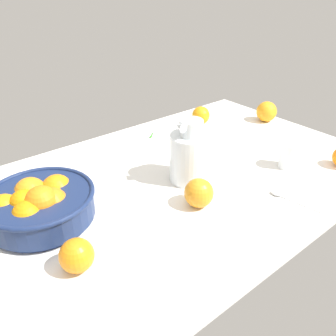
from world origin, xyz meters
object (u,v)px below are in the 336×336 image
(loose_orange_4, at_px, (77,255))
(second_glass, at_px, (289,157))
(loose_orange_2, at_px, (267,112))
(loose_orange_3, at_px, (201,115))
(juice_pitcher, at_px, (190,158))
(fruit_bowl, at_px, (40,204))
(spoon, at_px, (286,198))
(loose_orange_0, at_px, (199,193))

(loose_orange_4, bearing_deg, second_glass, -1.73)
(loose_orange_2, relative_size, loose_orange_3, 1.14)
(juice_pitcher, relative_size, second_glass, 2.41)
(fruit_bowl, xyz_separation_m, loose_orange_3, (0.75, 0.21, -0.01))
(spoon, bearing_deg, second_glass, 33.52)
(fruit_bowl, relative_size, loose_orange_0, 3.41)
(loose_orange_4, distance_m, spoon, 0.58)
(second_glass, relative_size, loose_orange_2, 0.99)
(juice_pitcher, xyz_separation_m, loose_orange_2, (0.56, 0.14, -0.03))
(loose_orange_0, bearing_deg, spoon, -32.20)
(loose_orange_4, bearing_deg, spoon, -12.58)
(fruit_bowl, height_order, loose_orange_2, fruit_bowl)
(loose_orange_0, height_order, spoon, loose_orange_0)
(juice_pitcher, bearing_deg, loose_orange_2, 14.46)
(fruit_bowl, height_order, loose_orange_3, fruit_bowl)
(loose_orange_2, bearing_deg, juice_pitcher, -165.54)
(fruit_bowl, xyz_separation_m, juice_pitcher, (0.42, -0.09, 0.02))
(fruit_bowl, distance_m, loose_orange_3, 0.78)
(juice_pitcher, relative_size, loose_orange_4, 2.68)
(fruit_bowl, bearing_deg, loose_orange_2, 3.37)
(fruit_bowl, height_order, second_glass, fruit_bowl)
(loose_orange_0, distance_m, loose_orange_2, 0.68)
(loose_orange_0, relative_size, loose_orange_2, 0.95)
(fruit_bowl, height_order, loose_orange_0, fruit_bowl)
(juice_pitcher, xyz_separation_m, loose_orange_4, (-0.43, -0.12, -0.03))
(loose_orange_0, bearing_deg, fruit_bowl, 150.00)
(loose_orange_0, height_order, loose_orange_2, loose_orange_2)
(juice_pitcher, relative_size, loose_orange_3, 2.73)
(loose_orange_0, relative_size, spoon, 0.56)
(loose_orange_0, bearing_deg, juice_pitcher, 57.70)
(fruit_bowl, distance_m, loose_orange_4, 0.21)
(loose_orange_4, relative_size, spoon, 0.52)
(juice_pitcher, distance_m, loose_orange_2, 0.58)
(juice_pitcher, relative_size, loose_orange_0, 2.50)
(spoon, bearing_deg, loose_orange_0, 147.80)
(second_glass, distance_m, loose_orange_2, 0.39)
(juice_pitcher, bearing_deg, loose_orange_0, -122.30)
(loose_orange_2, relative_size, loose_orange_4, 1.12)
(fruit_bowl, xyz_separation_m, loose_orange_2, (0.98, 0.06, -0.01))
(juice_pitcher, xyz_separation_m, loose_orange_3, (0.33, 0.29, -0.03))
(fruit_bowl, bearing_deg, second_glass, -17.79)
(second_glass, xyz_separation_m, loose_orange_0, (-0.37, 0.03, 0.00))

